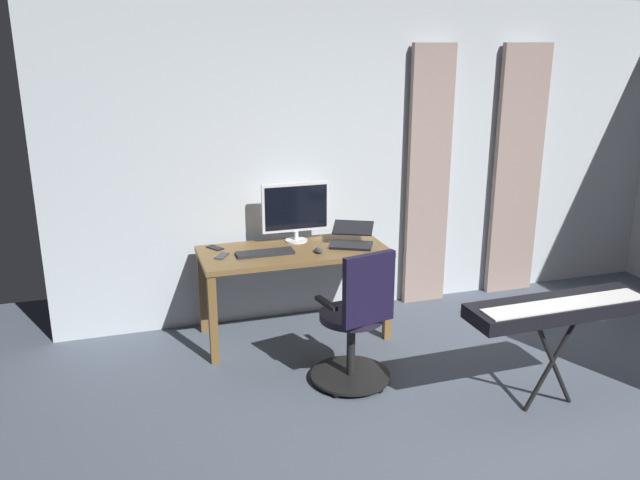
{
  "coord_description": "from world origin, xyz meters",
  "views": [
    {
      "loc": [
        2.17,
        2.45,
        2.29
      ],
      "look_at": [
        0.9,
        -1.62,
        0.98
      ],
      "focal_mm": 36.5,
      "sensor_mm": 36.0,
      "label": 1
    }
  ],
  "objects_px": {
    "desk": "(294,261)",
    "laptop": "(352,239)",
    "computer_keyboard": "(265,253)",
    "computer_mouse": "(318,250)",
    "piano_keyboard": "(559,310)",
    "office_chair": "(356,324)",
    "cell_phone_face_up": "(222,256)",
    "cell_phone_by_monitor": "(215,248)",
    "computer_monitor": "(296,209)"
  },
  "relations": [
    {
      "from": "desk",
      "to": "cell_phone_by_monitor",
      "type": "bearing_deg",
      "value": -19.91
    },
    {
      "from": "office_chair",
      "to": "cell_phone_face_up",
      "type": "distance_m",
      "value": 1.2
    },
    {
      "from": "laptop",
      "to": "computer_monitor",
      "type": "bearing_deg",
      "value": -3.91
    },
    {
      "from": "desk",
      "to": "computer_keyboard",
      "type": "bearing_deg",
      "value": 12.94
    },
    {
      "from": "laptop",
      "to": "cell_phone_face_up",
      "type": "height_order",
      "value": "laptop"
    },
    {
      "from": "laptop",
      "to": "computer_mouse",
      "type": "xyz_separation_m",
      "value": [
        0.31,
        0.11,
        -0.03
      ]
    },
    {
      "from": "computer_monitor",
      "to": "piano_keyboard",
      "type": "xyz_separation_m",
      "value": [
        -1.21,
        1.75,
        -0.31
      ]
    },
    {
      "from": "computer_monitor",
      "to": "office_chair",
      "type": "bearing_deg",
      "value": 95.96
    },
    {
      "from": "computer_keyboard",
      "to": "laptop",
      "type": "xyz_separation_m",
      "value": [
        -0.71,
        -0.03,
        0.04
      ]
    },
    {
      "from": "computer_monitor",
      "to": "laptop",
      "type": "distance_m",
      "value": 0.51
    },
    {
      "from": "computer_mouse",
      "to": "computer_keyboard",
      "type": "bearing_deg",
      "value": -11.22
    },
    {
      "from": "computer_monitor",
      "to": "computer_mouse",
      "type": "distance_m",
      "value": 0.43
    },
    {
      "from": "computer_mouse",
      "to": "office_chair",
      "type": "bearing_deg",
      "value": 92.4
    },
    {
      "from": "laptop",
      "to": "computer_mouse",
      "type": "height_order",
      "value": "laptop"
    },
    {
      "from": "computer_keyboard",
      "to": "cell_phone_by_monitor",
      "type": "xyz_separation_m",
      "value": [
        0.34,
        -0.27,
        -0.01
      ]
    },
    {
      "from": "desk",
      "to": "computer_keyboard",
      "type": "relative_size",
      "value": 3.32
    },
    {
      "from": "laptop",
      "to": "cell_phone_by_monitor",
      "type": "relative_size",
      "value": 2.99
    },
    {
      "from": "desk",
      "to": "laptop",
      "type": "xyz_separation_m",
      "value": [
        -0.48,
        0.03,
        0.15
      ]
    },
    {
      "from": "computer_monitor",
      "to": "laptop",
      "type": "relative_size",
      "value": 1.29
    },
    {
      "from": "computer_mouse",
      "to": "computer_monitor",
      "type": "bearing_deg",
      "value": -76.32
    },
    {
      "from": "laptop",
      "to": "piano_keyboard",
      "type": "height_order",
      "value": "laptop"
    },
    {
      "from": "office_chair",
      "to": "cell_phone_face_up",
      "type": "height_order",
      "value": "office_chair"
    },
    {
      "from": "desk",
      "to": "laptop",
      "type": "height_order",
      "value": "laptop"
    },
    {
      "from": "cell_phone_face_up",
      "to": "piano_keyboard",
      "type": "relative_size",
      "value": 0.12
    },
    {
      "from": "computer_mouse",
      "to": "cell_phone_by_monitor",
      "type": "height_order",
      "value": "computer_mouse"
    },
    {
      "from": "laptop",
      "to": "piano_keyboard",
      "type": "distance_m",
      "value": 1.72
    },
    {
      "from": "desk",
      "to": "computer_mouse",
      "type": "bearing_deg",
      "value": 140.3
    },
    {
      "from": "desk",
      "to": "cell_phone_by_monitor",
      "type": "distance_m",
      "value": 0.63
    },
    {
      "from": "office_chair",
      "to": "cell_phone_face_up",
      "type": "xyz_separation_m",
      "value": [
        0.76,
        -0.89,
        0.28
      ]
    },
    {
      "from": "desk",
      "to": "cell_phone_face_up",
      "type": "distance_m",
      "value": 0.57
    },
    {
      "from": "office_chair",
      "to": "cell_phone_by_monitor",
      "type": "relative_size",
      "value": 6.89
    },
    {
      "from": "cell_phone_face_up",
      "to": "piano_keyboard",
      "type": "distance_m",
      "value": 2.41
    },
    {
      "from": "piano_keyboard",
      "to": "office_chair",
      "type": "bearing_deg",
      "value": -31.47
    },
    {
      "from": "computer_keyboard",
      "to": "computer_mouse",
      "type": "xyz_separation_m",
      "value": [
        -0.4,
        0.08,
        0.01
      ]
    },
    {
      "from": "desk",
      "to": "piano_keyboard",
      "type": "xyz_separation_m",
      "value": [
        -1.29,
        1.54,
        0.05
      ]
    },
    {
      "from": "piano_keyboard",
      "to": "cell_phone_face_up",
      "type": "bearing_deg",
      "value": -40.59
    },
    {
      "from": "desk",
      "to": "computer_keyboard",
      "type": "height_order",
      "value": "computer_keyboard"
    },
    {
      "from": "computer_mouse",
      "to": "cell_phone_face_up",
      "type": "relative_size",
      "value": 0.69
    },
    {
      "from": "office_chair",
      "to": "computer_mouse",
      "type": "xyz_separation_m",
      "value": [
        0.03,
        -0.76,
        0.29
      ]
    },
    {
      "from": "desk",
      "to": "cell_phone_face_up",
      "type": "relative_size",
      "value": 10.11
    },
    {
      "from": "office_chair",
      "to": "laptop",
      "type": "bearing_deg",
      "value": 59.5
    },
    {
      "from": "cell_phone_by_monitor",
      "to": "laptop",
      "type": "bearing_deg",
      "value": 136.96
    },
    {
      "from": "office_chair",
      "to": "laptop",
      "type": "distance_m",
      "value": 0.97
    },
    {
      "from": "computer_keyboard",
      "to": "computer_mouse",
      "type": "distance_m",
      "value": 0.41
    },
    {
      "from": "computer_monitor",
      "to": "laptop",
      "type": "height_order",
      "value": "computer_monitor"
    },
    {
      "from": "desk",
      "to": "piano_keyboard",
      "type": "relative_size",
      "value": 1.21
    },
    {
      "from": "computer_keyboard",
      "to": "computer_mouse",
      "type": "height_order",
      "value": "computer_mouse"
    },
    {
      "from": "computer_keyboard",
      "to": "cell_phone_by_monitor",
      "type": "height_order",
      "value": "computer_keyboard"
    },
    {
      "from": "cell_phone_by_monitor",
      "to": "computer_keyboard",
      "type": "bearing_deg",
      "value": 111.78
    },
    {
      "from": "cell_phone_by_monitor",
      "to": "piano_keyboard",
      "type": "height_order",
      "value": "piano_keyboard"
    }
  ]
}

